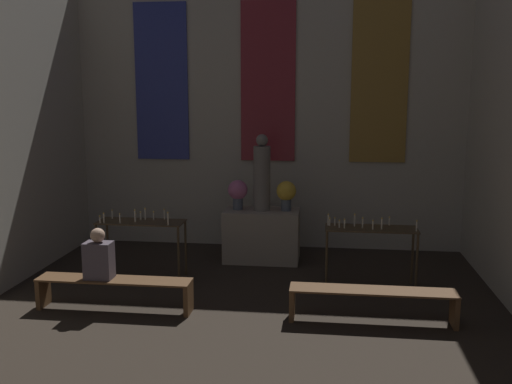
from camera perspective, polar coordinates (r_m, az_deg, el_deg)
name	(u,v)px	position (r m, az deg, el deg)	size (l,w,h in m)	color
wall_back	(268,109)	(10.44, 1.24, 8.32)	(7.23, 0.16, 5.04)	#B2AD9E
altar	(262,235)	(9.74, 0.59, -4.35)	(1.26, 0.70, 0.88)	gray
statue	(262,175)	(9.54, 0.60, 1.68)	(0.28, 0.28, 1.28)	slate
flower_vase_left	(238,192)	(9.64, -1.83, 0.02)	(0.33, 0.33, 0.50)	#4C5666
flower_vase_right	(286,193)	(9.54, 3.04, -0.09)	(0.33, 0.33, 0.50)	#4C5666
candle_rack_left	(141,229)	(8.95, -11.42, -3.61)	(1.33, 0.49, 1.09)	#473823
candle_rack_right	(370,236)	(8.52, 11.38, -4.30)	(1.33, 0.49, 1.08)	#473823
pew_back_left	(114,287)	(7.83, -13.99, -9.18)	(2.06, 0.36, 0.43)	brown
pew_back_right	(372,298)	(7.36, 11.55, -10.34)	(2.06, 0.36, 0.43)	brown
person_seated	(99,257)	(7.79, -15.46, -6.27)	(0.36, 0.24, 0.68)	#564C56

